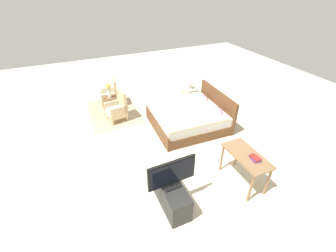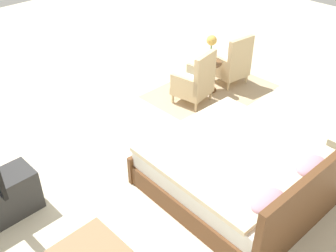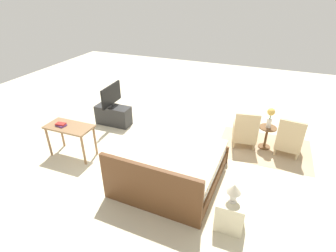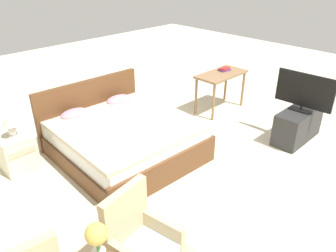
{
  "view_description": "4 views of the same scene",
  "coord_description": "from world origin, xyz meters",
  "px_view_note": "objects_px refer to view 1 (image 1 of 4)",
  "views": [
    {
      "loc": [
        4.59,
        -1.9,
        3.73
      ],
      "look_at": [
        0.36,
        -0.02,
        0.61
      ],
      "focal_mm": 24.0,
      "sensor_mm": 36.0,
      "label": 1
    },
    {
      "loc": [
        2.87,
        2.88,
        3.46
      ],
      "look_at": [
        0.19,
        0.14,
        0.8
      ],
      "focal_mm": 42.0,
      "sensor_mm": 36.0,
      "label": 2
    },
    {
      "loc": [
        -1.7,
        4.79,
        3.48
      ],
      "look_at": [
        0.1,
        0.21,
        0.79
      ],
      "focal_mm": 28.0,
      "sensor_mm": 36.0,
      "label": 3
    },
    {
      "loc": [
        -2.77,
        -2.58,
        2.73
      ],
      "look_at": [
        -0.06,
        0.16,
        0.71
      ],
      "focal_mm": 35.0,
      "sensor_mm": 36.0,
      "label": 4
    }
  ],
  "objects_px": {
    "tv_stand": "(171,196)",
    "table_lamp": "(191,82)",
    "armchair_by_window_right": "(118,108)",
    "flower_vase": "(108,89)",
    "side_table": "(111,103)",
    "book_stack": "(255,158)",
    "armchair_by_window_left": "(111,95)",
    "nightstand": "(190,95)",
    "tv_flatscreen": "(172,174)",
    "vanity_desk": "(246,159)",
    "bed": "(189,117)"
  },
  "relations": [
    {
      "from": "tv_stand",
      "to": "table_lamp",
      "type": "bearing_deg",
      "value": 146.8
    },
    {
      "from": "armchair_by_window_right",
      "to": "flower_vase",
      "type": "height_order",
      "value": "flower_vase"
    },
    {
      "from": "side_table",
      "to": "book_stack",
      "type": "relative_size",
      "value": 2.25
    },
    {
      "from": "armchair_by_window_left",
      "to": "nightstand",
      "type": "xyz_separation_m",
      "value": [
        0.87,
        2.54,
        -0.12
      ]
    },
    {
      "from": "flower_vase",
      "to": "side_table",
      "type": "bearing_deg",
      "value": 0.0
    },
    {
      "from": "armchair_by_window_left",
      "to": "nightstand",
      "type": "height_order",
      "value": "armchair_by_window_left"
    },
    {
      "from": "side_table",
      "to": "armchair_by_window_left",
      "type": "bearing_deg",
      "value": 167.38
    },
    {
      "from": "armchair_by_window_left",
      "to": "tv_stand",
      "type": "relative_size",
      "value": 0.96
    },
    {
      "from": "nightstand",
      "to": "tv_flatscreen",
      "type": "bearing_deg",
      "value": -33.17
    },
    {
      "from": "flower_vase",
      "to": "vanity_desk",
      "type": "xyz_separation_m",
      "value": [
        4.05,
        1.92,
        -0.21
      ]
    },
    {
      "from": "table_lamp",
      "to": "side_table",
      "type": "bearing_deg",
      "value": -98.3
    },
    {
      "from": "flower_vase",
      "to": "armchair_by_window_right",
      "type": "bearing_deg",
      "value": 12.65
    },
    {
      "from": "tv_stand",
      "to": "book_stack",
      "type": "xyz_separation_m",
      "value": [
        0.22,
        1.69,
        0.51
      ]
    },
    {
      "from": "armchair_by_window_right",
      "to": "tv_flatscreen",
      "type": "distance_m",
      "value": 3.55
    },
    {
      "from": "bed",
      "to": "vanity_desk",
      "type": "xyz_separation_m",
      "value": [
        2.38,
        -0.01,
        0.34
      ]
    },
    {
      "from": "flower_vase",
      "to": "nightstand",
      "type": "bearing_deg",
      "value": 81.7
    },
    {
      "from": "side_table",
      "to": "tv_flatscreen",
      "type": "distance_m",
      "value": 4.04
    },
    {
      "from": "nightstand",
      "to": "book_stack",
      "type": "height_order",
      "value": "book_stack"
    },
    {
      "from": "armchair_by_window_right",
      "to": "tv_stand",
      "type": "bearing_deg",
      "value": 2.87
    },
    {
      "from": "armchair_by_window_left",
      "to": "nightstand",
      "type": "relative_size",
      "value": 1.73
    },
    {
      "from": "side_table",
      "to": "table_lamp",
      "type": "relative_size",
      "value": 1.67
    },
    {
      "from": "tv_flatscreen",
      "to": "book_stack",
      "type": "relative_size",
      "value": 3.7
    },
    {
      "from": "armchair_by_window_left",
      "to": "tv_stand",
      "type": "distance_m",
      "value": 4.49
    },
    {
      "from": "armchair_by_window_right",
      "to": "vanity_desk",
      "type": "distance_m",
      "value": 4.01
    },
    {
      "from": "bed",
      "to": "table_lamp",
      "type": "height_order",
      "value": "bed"
    },
    {
      "from": "tv_stand",
      "to": "book_stack",
      "type": "height_order",
      "value": "book_stack"
    },
    {
      "from": "table_lamp",
      "to": "tv_flatscreen",
      "type": "xyz_separation_m",
      "value": [
        3.61,
        -2.36,
        0.1
      ]
    },
    {
      "from": "flower_vase",
      "to": "table_lamp",
      "type": "relative_size",
      "value": 1.45
    },
    {
      "from": "nightstand",
      "to": "tv_stand",
      "type": "bearing_deg",
      "value": -33.19
    },
    {
      "from": "flower_vase",
      "to": "tv_flatscreen",
      "type": "xyz_separation_m",
      "value": [
        4.0,
        0.28,
        0.0
      ]
    },
    {
      "from": "bed",
      "to": "nightstand",
      "type": "distance_m",
      "value": 1.48
    },
    {
      "from": "tv_stand",
      "to": "tv_flatscreen",
      "type": "distance_m",
      "value": 0.58
    },
    {
      "from": "table_lamp",
      "to": "tv_stand",
      "type": "xyz_separation_m",
      "value": [
        3.61,
        -2.36,
        -0.48
      ]
    },
    {
      "from": "armchair_by_window_left",
      "to": "side_table",
      "type": "distance_m",
      "value": 0.5
    },
    {
      "from": "nightstand",
      "to": "vanity_desk",
      "type": "relative_size",
      "value": 0.51
    },
    {
      "from": "tv_flatscreen",
      "to": "bed",
      "type": "bearing_deg",
      "value": 144.79
    },
    {
      "from": "tv_stand",
      "to": "vanity_desk",
      "type": "bearing_deg",
      "value": 87.93
    },
    {
      "from": "tv_stand",
      "to": "book_stack",
      "type": "distance_m",
      "value": 1.77
    },
    {
      "from": "table_lamp",
      "to": "tv_flatscreen",
      "type": "distance_m",
      "value": 4.32
    },
    {
      "from": "armchair_by_window_left",
      "to": "vanity_desk",
      "type": "distance_m",
      "value": 4.89
    },
    {
      "from": "tv_flatscreen",
      "to": "armchair_by_window_right",
      "type": "bearing_deg",
      "value": -177.13
    },
    {
      "from": "armchair_by_window_right",
      "to": "tv_flatscreen",
      "type": "xyz_separation_m",
      "value": [
        3.51,
        0.18,
        0.46
      ]
    },
    {
      "from": "side_table",
      "to": "armchair_by_window_right",
      "type": "bearing_deg",
      "value": 12.65
    },
    {
      "from": "tv_flatscreen",
      "to": "nightstand",
      "type": "bearing_deg",
      "value": 146.83
    },
    {
      "from": "armchair_by_window_right",
      "to": "flower_vase",
      "type": "relative_size",
      "value": 1.93
    },
    {
      "from": "table_lamp",
      "to": "book_stack",
      "type": "xyz_separation_m",
      "value": [
        3.83,
        -0.68,
        0.03
      ]
    },
    {
      "from": "side_table",
      "to": "tv_flatscreen",
      "type": "xyz_separation_m",
      "value": [
        4.0,
        0.28,
        0.5
      ]
    },
    {
      "from": "nightstand",
      "to": "bed",
      "type": "bearing_deg",
      "value": -29.24
    },
    {
      "from": "side_table",
      "to": "tv_stand",
      "type": "xyz_separation_m",
      "value": [
        4.0,
        0.28,
        -0.08
      ]
    },
    {
      "from": "armchair_by_window_right",
      "to": "tv_flatscreen",
      "type": "height_order",
      "value": "tv_flatscreen"
    }
  ]
}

